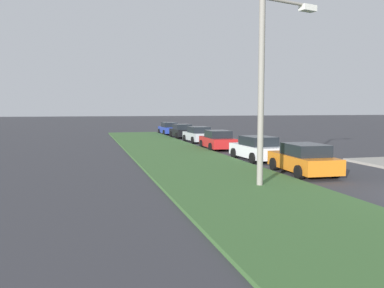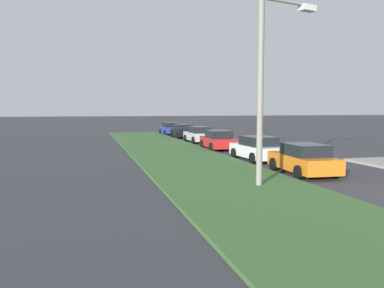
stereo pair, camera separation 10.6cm
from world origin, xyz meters
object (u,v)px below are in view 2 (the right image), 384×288
at_px(parked_car_red, 218,140).
at_px(parked_car_black, 183,131).
at_px(streetlight, 268,77).
at_px(parked_car_white, 257,149).
at_px(parked_car_blue, 170,129).
at_px(parked_car_silver, 199,135).
at_px(parked_car_orange, 303,159).

relative_size(parked_car_red, parked_car_black, 1.01).
xyz_separation_m(parked_car_black, streetlight, (-26.94, 3.00, 3.67)).
xyz_separation_m(parked_car_white, parked_car_blue, (24.78, 0.29, 0.00)).
bearing_deg(parked_car_blue, parked_car_silver, -179.91).
height_order(parked_car_red, parked_car_silver, same).
height_order(parked_car_orange, parked_car_white, same).
distance_m(parked_car_white, parked_car_blue, 24.78).
bearing_deg(parked_car_red, parked_car_white, -176.07).
height_order(parked_car_white, parked_car_black, same).
height_order(parked_car_silver, parked_car_blue, same).
height_order(parked_car_silver, streetlight, streetlight).
xyz_separation_m(parked_car_silver, parked_car_blue, (11.60, 0.33, 0.00)).
height_order(parked_car_orange, parked_car_black, same).
bearing_deg(parked_car_white, parked_car_black, -2.25).
distance_m(parked_car_red, parked_car_black, 12.50).
bearing_deg(streetlight, parked_car_white, -21.51).
height_order(parked_car_white, parked_car_silver, same).
distance_m(parked_car_orange, parked_car_blue, 30.06).
bearing_deg(parked_car_black, parked_car_white, 179.57).
relative_size(parked_car_orange, parked_car_black, 1.01).
relative_size(parked_car_white, parked_car_black, 1.01).
relative_size(parked_car_orange, parked_car_silver, 1.01).
xyz_separation_m(parked_car_white, parked_car_silver, (13.17, -0.05, 0.00)).
relative_size(parked_car_black, streetlight, 0.58).
bearing_deg(streetlight, parked_car_blue, -4.86).
bearing_deg(parked_car_orange, parked_car_silver, 2.57).
relative_size(parked_car_silver, parked_car_blue, 1.00).
relative_size(parked_car_orange, parked_car_white, 1.00).
height_order(parked_car_red, parked_car_black, same).
bearing_deg(streetlight, parked_car_red, -10.95).
distance_m(parked_car_silver, parked_car_blue, 11.61).
distance_m(parked_car_orange, parked_car_white, 5.29).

